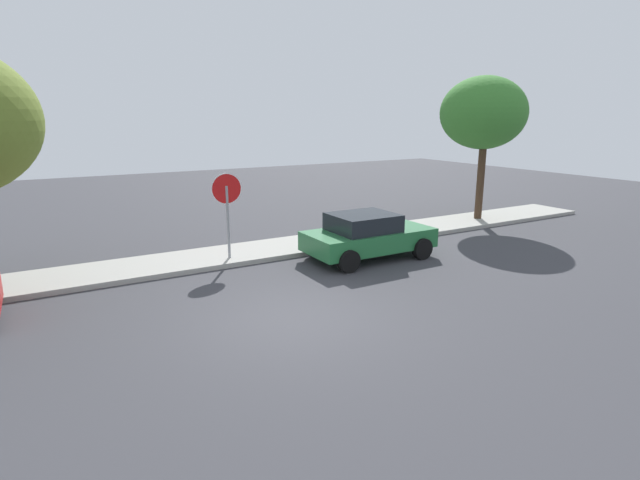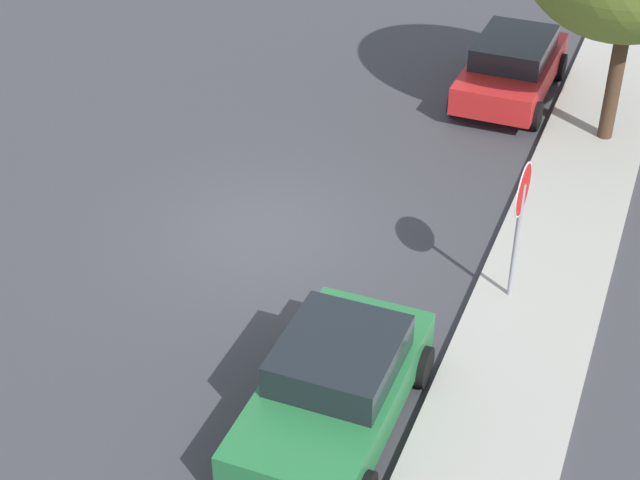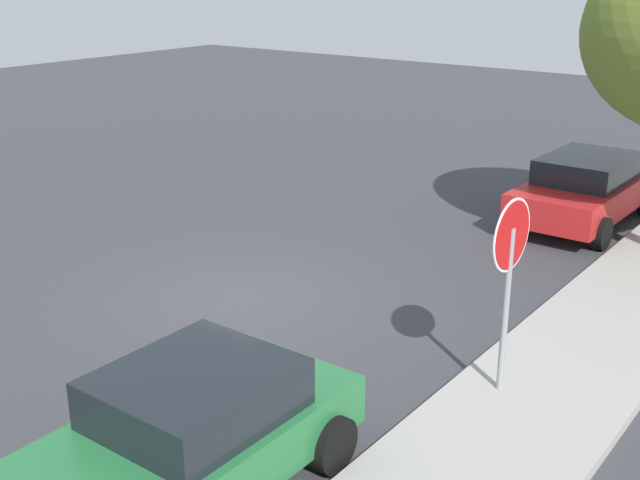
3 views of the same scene
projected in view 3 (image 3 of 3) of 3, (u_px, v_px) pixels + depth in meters
ground_plane at (241, 299)px, 13.03m from camera, size 60.00×60.00×0.00m
sidewalk_curb at (546, 392)px, 10.07m from camera, size 32.00×2.09×0.14m
stop_sign at (510, 262)px, 9.48m from camera, size 0.90×0.08×2.61m
parked_car_green at (185, 437)px, 7.99m from camera, size 3.85×2.04×1.38m
parked_car_red at (585, 188)px, 16.59m from camera, size 4.08×2.06×1.42m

